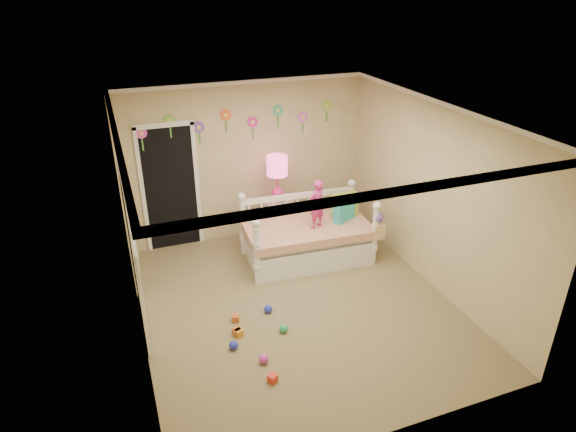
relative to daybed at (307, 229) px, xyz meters
name	(u,v)px	position (x,y,z in m)	size (l,w,h in m)	color
floor	(297,305)	(-0.60, -1.10, -0.52)	(4.00, 4.50, 0.01)	#7F684C
ceiling	(298,115)	(-0.60, -1.10, 2.08)	(4.00, 4.50, 0.01)	white
back_wall	(246,161)	(-0.60, 1.15, 0.78)	(4.00, 0.01, 2.60)	tan
left_wall	(130,247)	(-2.60, -1.10, 0.78)	(0.01, 4.50, 2.60)	tan
right_wall	(434,196)	(1.40, -1.10, 0.78)	(0.01, 4.50, 2.60)	tan
crown_molding	(298,118)	(-0.60, -1.10, 2.05)	(4.00, 4.50, 0.06)	white
daybed	(307,229)	(0.00, 0.00, 0.00)	(1.93, 1.04, 1.05)	white
pillow_turquoise	(344,209)	(0.59, -0.04, 0.25)	(0.38, 0.13, 0.38)	#26BFB1
pillow_lime	(345,205)	(0.65, 0.07, 0.26)	(0.42, 0.15, 0.39)	#9EC73C
child	(317,204)	(0.10, -0.10, 0.44)	(0.28, 0.18, 0.76)	#D6308A
nightstand	(278,220)	(-0.23, 0.72, -0.15)	(0.45, 0.34, 0.75)	white
table_lamp	(277,171)	(-0.23, 0.72, 0.71)	(0.34, 0.34, 0.74)	#DE1D77
closet_doorway	(170,187)	(-1.85, 1.14, 0.51)	(0.90, 0.04, 2.07)	black
flower_decals	(240,123)	(-0.69, 1.14, 1.42)	(3.40, 0.02, 0.50)	#B2668C
mirror_closet	(134,253)	(-2.56, -0.80, 0.53)	(0.07, 1.30, 2.10)	white
wall_picture	(138,268)	(-2.57, -2.00, 1.03)	(0.05, 0.34, 0.42)	white
hanging_bag	(378,227)	(0.92, -0.52, 0.11)	(0.20, 0.16, 0.36)	beige
toy_scatter	(266,340)	(-1.23, -1.69, -0.47)	(0.80, 1.30, 0.11)	#996666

